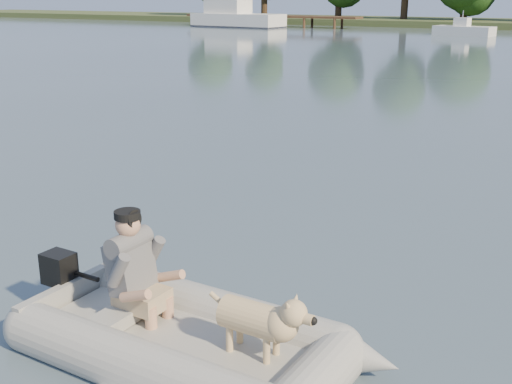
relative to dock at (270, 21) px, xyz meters
The scene contains 8 objects.
water 58.14m from the dock, 63.43° to the right, with size 160.00×160.00×0.00m, color slate.
dock is the anchor object (origin of this frame).
dinghy 58.49m from the dock, 62.84° to the right, with size 4.33×2.72×1.34m, color gray, non-canonical shape.
man 58.12m from the dock, 63.40° to the right, with size 0.70×0.60×1.04m, color #5D5E62, non-canonical shape.
dog 58.76m from the dock, 62.29° to the right, with size 0.90×0.32×0.60m, color tan, non-canonical shape.
outboard_motor 57.72m from the dock, 64.23° to the right, with size 0.40×0.28×0.76m, color black, non-canonical shape.
cabin_cruiser 3.36m from the dock, 130.86° to the right, with size 9.42×3.36×2.91m, color white, non-canonical shape.
motorboat 19.83m from the dock, 14.56° to the right, with size 4.56×1.75×1.93m, color white, non-canonical shape.
Camera 1 is at (3.65, -4.15, 3.12)m, focal length 45.00 mm.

